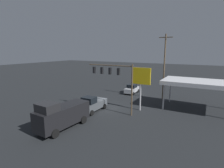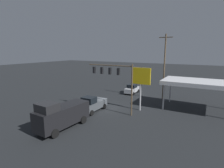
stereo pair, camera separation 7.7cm
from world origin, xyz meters
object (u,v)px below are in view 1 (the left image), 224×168
(traffic_signal_assembly, at_px, (114,76))
(utility_pole, at_px, (164,66))
(pickup_parked, at_px, (92,104))
(sedan_far, at_px, (132,89))
(price_sign, at_px, (141,78))
(delivery_truck, at_px, (62,115))

(traffic_signal_assembly, height_order, utility_pole, utility_pole)
(traffic_signal_assembly, relative_size, pickup_parked, 1.39)
(sedan_far, bearing_deg, utility_pole, 75.14)
(price_sign, relative_size, delivery_truck, 0.95)
(pickup_parked, relative_size, delivery_truck, 0.75)
(pickup_parked, bearing_deg, delivery_truck, 3.73)
(traffic_signal_assembly, bearing_deg, pickup_parked, 24.46)
(traffic_signal_assembly, height_order, delivery_truck, traffic_signal_assembly)
(price_sign, bearing_deg, sedan_far, -60.38)
(traffic_signal_assembly, height_order, sedan_far, traffic_signal_assembly)
(utility_pole, distance_m, sedan_far, 8.92)
(traffic_signal_assembly, relative_size, utility_pole, 0.61)
(sedan_far, xyz_separation_m, delivery_truck, (0.36, 20.00, 0.74))
(price_sign, xyz_separation_m, sedan_far, (5.38, -9.47, -4.04))
(pickup_parked, height_order, delivery_truck, delivery_truck)
(traffic_signal_assembly, relative_size, delivery_truck, 1.05)
(traffic_signal_assembly, xyz_separation_m, utility_pole, (-4.71, -10.38, 0.77))
(utility_pole, xyz_separation_m, sedan_far, (6.95, -1.71, -5.32))
(utility_pole, height_order, price_sign, utility_pole)
(delivery_truck, bearing_deg, price_sign, 154.88)
(pickup_parked, distance_m, sedan_far, 13.49)
(utility_pole, relative_size, delivery_truck, 1.72)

